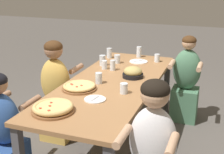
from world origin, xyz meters
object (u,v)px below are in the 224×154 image
skillet_bowl (133,73)px  drinking_glass_h (103,61)px  diner_far_left (4,137)px  drinking_glass_b (139,52)px  empty_plate_b (95,99)px  drinking_glass_e (104,65)px  pizza_board_main (79,87)px  empty_plate_a (139,62)px  drinking_glass_g (99,79)px  diner_near_right (186,83)px  pizza_board_second (53,108)px  drinking_glass_f (124,89)px  drinking_glass_d (109,54)px  diner_far_center (56,94)px  drinking_glass_a (113,66)px  drinking_glass_c (117,59)px  drinking_glass_i (157,58)px

skillet_bowl → drinking_glass_h: drinking_glass_h is taller
diner_far_left → drinking_glass_b: bearing=71.8°
empty_plate_b → drinking_glass_e: drinking_glass_e is taller
pizza_board_main → empty_plate_a: pizza_board_main is taller
skillet_bowl → drinking_glass_g: bearing=138.4°
empty_plate_b → diner_near_right: (1.53, -0.65, -0.27)m
pizza_board_second → drinking_glass_h: 1.43m
pizza_board_main → drinking_glass_f: size_ratio=3.40×
drinking_glass_b → drinking_glass_d: 0.42m
drinking_glass_e → diner_near_right: 1.14m
empty_plate_a → diner_far_center: 1.18m
drinking_glass_d → drinking_glass_a: bearing=-155.2°
pizza_board_main → drinking_glass_h: (0.87, 0.09, 0.03)m
empty_plate_a → diner_far_left: size_ratio=0.22×
drinking_glass_c → drinking_glass_h: bearing=140.5°
pizza_board_second → drinking_glass_f: (0.61, -0.43, 0.01)m
pizza_board_second → drinking_glass_d: (1.80, 0.17, 0.03)m
drinking_glass_f → drinking_glass_g: bearing=61.8°
drinking_glass_f → pizza_board_second: bearing=144.5°
empty_plate_a → empty_plate_b: same height
skillet_bowl → drinking_glass_a: skillet_bowl is taller
drinking_glass_b → drinking_glass_c: size_ratio=1.33×
pizza_board_main → drinking_glass_a: bearing=-7.6°
diner_far_center → diner_near_right: 1.70m
drinking_glass_b → diner_near_right: 0.76m
empty_plate_b → diner_far_left: 0.89m
diner_far_left → drinking_glass_c: bearing=73.6°
pizza_board_main → drinking_glass_d: 1.25m
diner_far_left → diner_near_right: 2.40m
pizza_board_second → diner_far_center: 1.02m
drinking_glass_e → diner_near_right: size_ratio=0.09×
drinking_glass_d → drinking_glass_i: 0.66m
pizza_board_second → skillet_bowl: bearing=-18.8°
empty_plate_b → diner_far_center: 0.90m
drinking_glass_a → drinking_glass_g: bearing=-177.4°
drinking_glass_a → drinking_glass_h: drinking_glass_h is taller
drinking_glass_i → diner_near_right: diner_near_right is taller
empty_plate_b → drinking_glass_f: drinking_glass_f is taller
skillet_bowl → diner_far_center: (-0.25, 0.85, -0.29)m
empty_plate_a → drinking_glass_c: drinking_glass_c is taller
drinking_glass_h → pizza_board_main: bearing=-173.9°
diner_near_right → drinking_glass_a: bearing=36.6°
drinking_glass_i → diner_near_right: 0.51m
drinking_glass_f → drinking_glass_g: size_ratio=0.88×
skillet_bowl → drinking_glass_d: bearing=38.1°
empty_plate_a → drinking_glass_b: size_ratio=1.61×
diner_near_right → empty_plate_a: bearing=13.1°
pizza_board_second → drinking_glass_g: size_ratio=3.13×
skillet_bowl → empty_plate_b: bearing=169.2°
drinking_glass_i → diner_far_center: (-0.97, 0.97, -0.28)m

